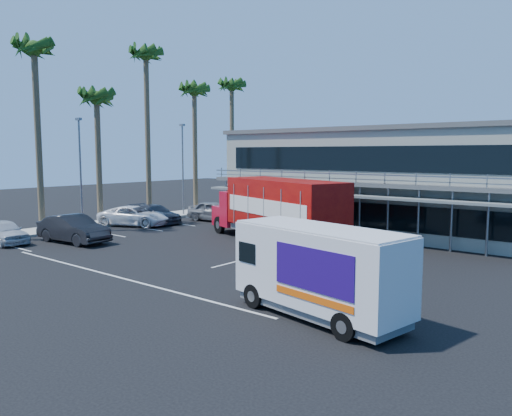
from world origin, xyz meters
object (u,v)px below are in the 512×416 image
Objects in this scene: parked_car_a at (4,232)px; parked_car_b at (73,229)px; red_truck at (277,208)px; white_van at (319,270)px.

parked_car_b is at bearing -42.93° from parked_car_a.
parked_car_b is at bearing -122.29° from red_truck.
parked_car_a is at bearing -120.80° from red_truck.
parked_car_a is (-12.98, -10.67, -1.46)m from red_truck.
white_van reaches higher than parked_car_a.
red_truck is 2.31× the size of parked_car_b.
white_van reaches higher than parked_car_b.
parked_car_b is (-19.49, 2.50, -0.79)m from white_van.
white_van is 19.67m from parked_car_b.
parked_car_a is 4.17m from parked_car_b.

